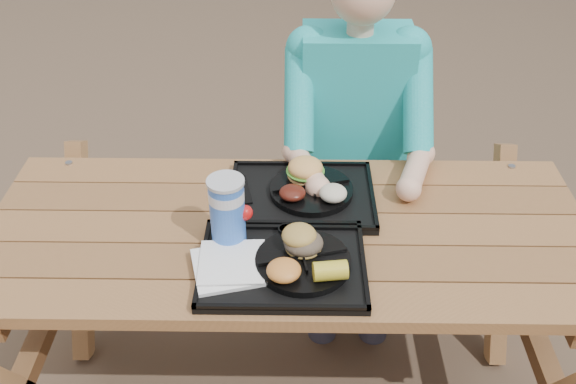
{
  "coord_description": "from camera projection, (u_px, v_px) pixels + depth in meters",
  "views": [
    {
      "loc": [
        0.02,
        -1.48,
        1.94
      ],
      "look_at": [
        0.0,
        0.0,
        0.88
      ],
      "focal_mm": 40.0,
      "sensor_mm": 36.0,
      "label": 1
    }
  ],
  "objects": [
    {
      "name": "plate_near",
      "position": [
        303.0,
        261.0,
        1.73
      ],
      "size": [
        0.26,
        0.26,
        0.02
      ],
      "primitive_type": "cylinder",
      "color": "black",
      "rests_on": "tray_near"
    },
    {
      "name": "condiment_mustard",
      "position": [
        303.0,
        232.0,
        1.83
      ],
      "size": [
        0.05,
        0.05,
        0.03
      ],
      "primitive_type": "cylinder",
      "color": "gold",
      "rests_on": "tray_near"
    },
    {
      "name": "soda_cup",
      "position": [
        227.0,
        212.0,
        1.76
      ],
      "size": [
        0.1,
        0.1,
        0.2
      ],
      "primitive_type": "cylinder",
      "color": "blue",
      "rests_on": "tray_near"
    },
    {
      "name": "baked_beans",
      "position": [
        292.0,
        193.0,
        1.94
      ],
      "size": [
        0.08,
        0.08,
        0.04
      ],
      "primitive_type": "ellipsoid",
      "color": "#511910",
      "rests_on": "plate_far"
    },
    {
      "name": "tray_far",
      "position": [
        302.0,
        197.0,
        2.0
      ],
      "size": [
        0.45,
        0.35,
        0.02
      ],
      "primitive_type": "cube",
      "color": "black",
      "rests_on": "picnic_table"
    },
    {
      "name": "mac_cheese",
      "position": [
        284.0,
        270.0,
        1.66
      ],
      "size": [
        0.09,
        0.09,
        0.05
      ],
      "primitive_type": "ellipsoid",
      "color": "#E6933C",
      "rests_on": "plate_near"
    },
    {
      "name": "potato_salad",
      "position": [
        333.0,
        193.0,
        1.93
      ],
      "size": [
        0.08,
        0.08,
        0.05
      ],
      "primitive_type": "ellipsoid",
      "color": "beige",
      "rests_on": "plate_far"
    },
    {
      "name": "picnic_table",
      "position": [
        288.0,
        316.0,
        2.12
      ],
      "size": [
        1.8,
        1.49,
        0.75
      ],
      "primitive_type": null,
      "color": "#999999",
      "rests_on": "ground"
    },
    {
      "name": "cutlery_far",
      "position": [
        245.0,
        189.0,
        2.02
      ],
      "size": [
        0.06,
        0.15,
        0.01
      ],
      "primitive_type": "cube",
      "rotation": [
        0.0,
        0.0,
        0.22
      ],
      "color": "black",
      "rests_on": "tray_far"
    },
    {
      "name": "napkin_stack",
      "position": [
        228.0,
        266.0,
        1.72
      ],
      "size": [
        0.22,
        0.22,
        0.02
      ],
      "primitive_type": "cube",
      "rotation": [
        0.0,
        0.0,
        0.26
      ],
      "color": "white",
      "rests_on": "tray_near"
    },
    {
      "name": "condiment_bbq",
      "position": [
        286.0,
        232.0,
        1.83
      ],
      "size": [
        0.04,
        0.04,
        0.03
      ],
      "primitive_type": "cylinder",
      "color": "#310705",
      "rests_on": "tray_near"
    },
    {
      "name": "sandwich",
      "position": [
        304.0,
        234.0,
        1.73
      ],
      "size": [
        0.1,
        0.1,
        0.1
      ],
      "primitive_type": null,
      "color": "#B98F41",
      "rests_on": "plate_near"
    },
    {
      "name": "diner",
      "position": [
        351.0,
        157.0,
        2.41
      ],
      "size": [
        0.48,
        0.84,
        1.28
      ],
      "primitive_type": null,
      "color": "teal",
      "rests_on": "ground"
    },
    {
      "name": "tray_near",
      "position": [
        283.0,
        266.0,
        1.75
      ],
      "size": [
        0.45,
        0.35,
        0.02
      ],
      "primitive_type": "cube",
      "color": "black",
      "rests_on": "picnic_table"
    },
    {
      "name": "plate_far",
      "position": [
        311.0,
        190.0,
        2.0
      ],
      "size": [
        0.26,
        0.26,
        0.02
      ],
      "primitive_type": "cylinder",
      "color": "black",
      "rests_on": "tray_far"
    },
    {
      "name": "burger",
      "position": [
        305.0,
        164.0,
        2.01
      ],
      "size": [
        0.11,
        0.11,
        0.1
      ],
      "primitive_type": null,
      "color": "#F7AC57",
      "rests_on": "plate_far"
    },
    {
      "name": "corn_cob",
      "position": [
        330.0,
        271.0,
        1.65
      ],
      "size": [
        0.1,
        0.1,
        0.05
      ],
      "primitive_type": null,
      "rotation": [
        0.0,
        0.0,
        0.13
      ],
      "color": "yellow",
      "rests_on": "plate_near"
    }
  ]
}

